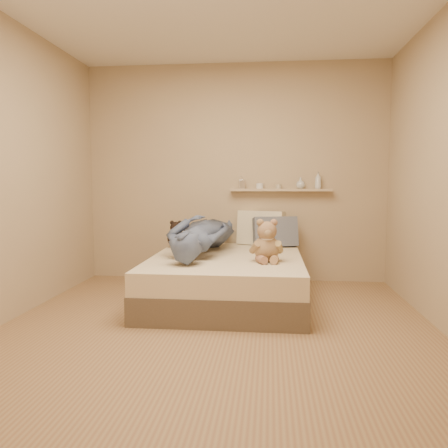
# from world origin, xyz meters

# --- Properties ---
(room) EXTENTS (3.80, 3.80, 3.80)m
(room) POSITION_xyz_m (0.00, 0.00, 1.30)
(room) COLOR olive
(room) RESTS_ON ground
(bed) EXTENTS (1.50, 1.90, 0.45)m
(bed) POSITION_xyz_m (0.00, 0.93, 0.22)
(bed) COLOR brown
(bed) RESTS_ON floor
(game_console) EXTENTS (0.17, 0.08, 0.05)m
(game_console) POSITION_xyz_m (-0.32, 0.41, 0.59)
(game_console) COLOR silver
(game_console) RESTS_ON bed
(teddy_bear) EXTENTS (0.33, 0.33, 0.41)m
(teddy_bear) POSITION_xyz_m (0.40, 0.65, 0.62)
(teddy_bear) COLOR #977C53
(teddy_bear) RESTS_ON bed
(dark_plush) EXTENTS (0.20, 0.20, 0.31)m
(dark_plush) POSITION_xyz_m (-0.63, 1.44, 0.58)
(dark_plush) COLOR black
(dark_plush) RESTS_ON bed
(pillow_cream) EXTENTS (0.58, 0.37, 0.41)m
(pillow_cream) POSITION_xyz_m (0.32, 1.76, 0.65)
(pillow_cream) COLOR beige
(pillow_cream) RESTS_ON bed
(pillow_grey) EXTENTS (0.54, 0.33, 0.36)m
(pillow_grey) POSITION_xyz_m (0.49, 1.62, 0.62)
(pillow_grey) COLOR slate
(pillow_grey) RESTS_ON bed
(person) EXTENTS (0.73, 1.72, 0.40)m
(person) POSITION_xyz_m (-0.28, 1.11, 0.65)
(person) COLOR slate
(person) RESTS_ON bed
(wall_shelf) EXTENTS (1.20, 0.12, 0.03)m
(wall_shelf) POSITION_xyz_m (0.55, 1.84, 1.10)
(wall_shelf) COLOR tan
(wall_shelf) RESTS_ON wall_back
(shelf_bottles) EXTENTS (0.98, 0.14, 0.20)m
(shelf_bottles) POSITION_xyz_m (0.65, 1.84, 1.19)
(shelf_bottles) COLOR silver
(shelf_bottles) RESTS_ON wall_shelf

